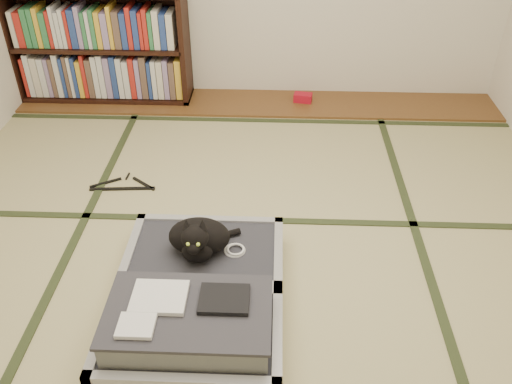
{
  "coord_description": "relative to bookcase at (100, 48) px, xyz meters",
  "views": [
    {
      "loc": [
        0.16,
        -2.19,
        2.05
      ],
      "look_at": [
        0.05,
        0.35,
        0.25
      ],
      "focal_mm": 38.0,
      "sensor_mm": 36.0,
      "label": 1
    }
  ],
  "objects": [
    {
      "name": "cat",
      "position": [
        1.08,
        -2.16,
        -0.18
      ],
      "size": [
        0.36,
        0.37,
        0.29
      ],
      "color": "black",
      "rests_on": "suitcase"
    },
    {
      "name": "red_item",
      "position": [
        1.68,
        -0.04,
        -0.4
      ],
      "size": [
        0.16,
        0.11,
        0.07
      ],
      "primitive_type": "cube",
      "rotation": [
        0.0,
        0.0,
        -0.17
      ],
      "color": "#AF0E21",
      "rests_on": "wood_strip"
    },
    {
      "name": "cable_coil",
      "position": [
        1.26,
        -2.13,
        -0.28
      ],
      "size": [
        0.11,
        0.11,
        0.03
      ],
      "color": "white",
      "rests_on": "suitcase"
    },
    {
      "name": "hanger",
      "position": [
        0.46,
        -1.34,
        -0.44
      ],
      "size": [
        0.44,
        0.21,
        0.01
      ],
      "color": "black",
      "rests_on": "floor"
    },
    {
      "name": "wood_strip",
      "position": [
        1.31,
        -0.07,
        -0.44
      ],
      "size": [
        4.0,
        0.5,
        0.02
      ],
      "primitive_type": "cube",
      "color": "brown",
      "rests_on": "ground"
    },
    {
      "name": "tatami_borders",
      "position": [
        1.31,
        -1.57,
        -0.45
      ],
      "size": [
        4.0,
        4.5,
        0.01
      ],
      "color": "#2D381E",
      "rests_on": "ground"
    },
    {
      "name": "bookcase",
      "position": [
        0.0,
        0.0,
        0.0
      ],
      "size": [
        1.45,
        0.33,
        0.93
      ],
      "color": "black",
      "rests_on": "wood_strip"
    },
    {
      "name": "floor",
      "position": [
        1.31,
        -2.07,
        -0.45
      ],
      "size": [
        4.5,
        4.5,
        0.0
      ],
      "primitive_type": "plane",
      "color": "#C0B980",
      "rests_on": "ground"
    },
    {
      "name": "suitcase",
      "position": [
        1.1,
        -2.45,
        -0.34
      ],
      "size": [
        0.82,
        1.09,
        0.32
      ],
      "color": "#A7A6AB",
      "rests_on": "floor"
    }
  ]
}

